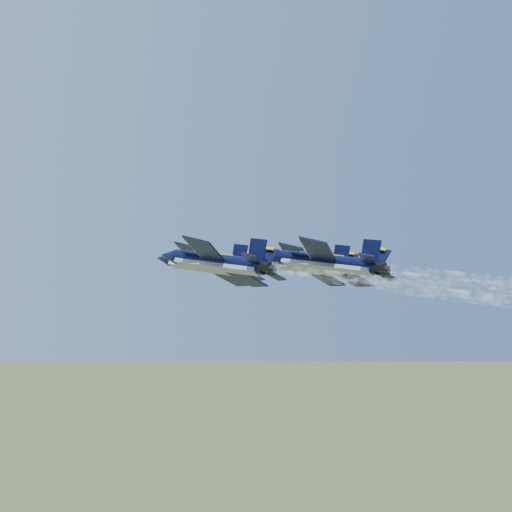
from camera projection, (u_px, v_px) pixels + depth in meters
jet_lead at (204, 264)px, 111.96m from camera, size 13.31×19.27×6.42m
jet_left at (216, 262)px, 97.47m from camera, size 13.31×19.27×6.42m
jet_right at (303, 265)px, 113.91m from camera, size 13.31×19.27×6.42m
jet_slot at (325, 262)px, 99.30m from camera, size 13.31×19.27×6.42m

